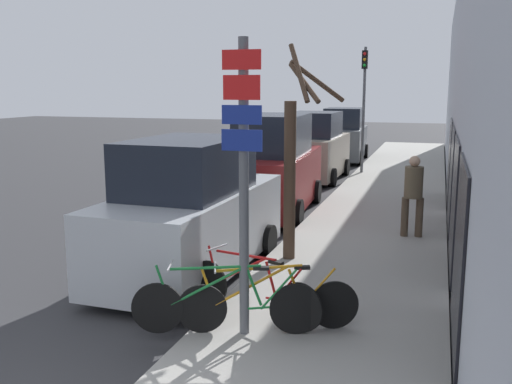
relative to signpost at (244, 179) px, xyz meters
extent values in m
plane|color=#333335|center=(-1.70, 8.05, -2.15)|extent=(80.00, 80.00, 0.00)
cube|color=#9E9B93|center=(0.90, 10.85, -2.07)|extent=(3.20, 32.00, 0.15)
cube|color=#B2B7C1|center=(2.65, 10.85, 1.10)|extent=(0.20, 32.00, 6.50)
cube|color=black|center=(2.53, 0.44, -0.88)|extent=(0.03, 2.34, 2.24)
cube|color=black|center=(2.53, 3.54, -0.88)|extent=(0.03, 2.34, 2.24)
cube|color=black|center=(2.53, 6.64, -0.88)|extent=(0.03, 2.34, 2.24)
cube|color=black|center=(2.53, 9.74, -0.88)|extent=(0.03, 2.34, 2.24)
cylinder|color=#595B60|center=(0.00, 0.01, -0.16)|extent=(0.12, 0.12, 3.67)
cube|color=red|center=(0.00, -0.06, 1.41)|extent=(0.48, 0.02, 0.23)
cube|color=red|center=(0.00, -0.06, 1.09)|extent=(0.46, 0.02, 0.29)
cube|color=navy|center=(0.00, -0.06, 0.77)|extent=(0.50, 0.02, 0.23)
cube|color=navy|center=(0.00, -0.06, 0.47)|extent=(0.51, 0.02, 0.26)
cylinder|color=black|center=(-1.04, -0.34, -1.66)|extent=(0.65, 0.23, 0.67)
cylinder|color=black|center=(0.63, 0.17, -1.66)|extent=(0.65, 0.23, 0.67)
cylinder|color=#197233|center=(-0.42, -0.15, -1.36)|extent=(0.95, 0.32, 0.55)
cylinder|color=#197233|center=(-0.33, -0.12, -1.12)|extent=(1.10, 0.37, 0.09)
cylinder|color=#197233|center=(0.13, 0.02, -1.38)|extent=(0.21, 0.10, 0.48)
cylinder|color=#197233|center=(0.34, 0.08, -1.64)|extent=(0.60, 0.21, 0.08)
cylinder|color=#197233|center=(0.42, 0.11, -1.41)|extent=(0.45, 0.16, 0.53)
cylinder|color=#197233|center=(-0.96, -0.31, -1.38)|extent=(0.21, 0.09, 0.58)
cube|color=black|center=(0.21, 0.04, -1.13)|extent=(0.21, 0.13, 0.04)
cylinder|color=#99999E|center=(-0.88, -0.29, -1.10)|extent=(0.15, 0.43, 0.02)
cylinder|color=black|center=(-0.51, -0.15, -1.68)|extent=(0.61, 0.27, 0.64)
cylinder|color=black|center=(1.06, 0.49, -1.68)|extent=(0.61, 0.27, 0.64)
cylinder|color=orange|center=(0.08, 0.09, -1.38)|extent=(0.90, 0.39, 0.53)
cylinder|color=orange|center=(0.16, 0.12, -1.16)|extent=(1.04, 0.45, 0.08)
cylinder|color=orange|center=(0.59, 0.30, -1.41)|extent=(0.20, 0.11, 0.46)
cylinder|color=orange|center=(0.79, 0.38, -1.65)|extent=(0.56, 0.25, 0.08)
cylinder|color=orange|center=(0.87, 0.41, -1.43)|extent=(0.42, 0.19, 0.51)
cylinder|color=orange|center=(-0.43, -0.12, -1.41)|extent=(0.20, 0.11, 0.55)
cube|color=black|center=(0.67, 0.33, -1.16)|extent=(0.22, 0.15, 0.04)
cylinder|color=#99999E|center=(-0.36, -0.08, -1.13)|extent=(0.19, 0.42, 0.02)
cylinder|color=black|center=(-0.80, 0.78, -1.67)|extent=(0.62, 0.24, 0.65)
cylinder|color=black|center=(0.67, 0.28, -1.67)|extent=(0.62, 0.24, 0.65)
cylinder|color=red|center=(-0.25, 0.59, -1.37)|extent=(0.84, 0.32, 0.53)
cylinder|color=red|center=(-0.18, 0.57, -1.15)|extent=(0.97, 0.36, 0.08)
cylinder|color=red|center=(0.23, 0.43, -1.40)|extent=(0.19, 0.10, 0.46)
cylinder|color=red|center=(0.41, 0.37, -1.65)|extent=(0.53, 0.20, 0.08)
cylinder|color=red|center=(0.48, 0.34, -1.42)|extent=(0.40, 0.16, 0.52)
cylinder|color=red|center=(-0.73, 0.76, -1.40)|extent=(0.19, 0.09, 0.56)
cube|color=black|center=(0.30, 0.40, -1.15)|extent=(0.22, 0.14, 0.04)
cylinder|color=#99999E|center=(-0.65, 0.73, -1.12)|extent=(0.17, 0.42, 0.02)
cube|color=#B2B7BC|center=(-1.78, 2.42, -1.33)|extent=(1.91, 4.62, 1.30)
cube|color=black|center=(-1.78, 2.24, -0.22)|extent=(1.69, 2.42, 0.92)
cylinder|color=black|center=(-2.66, 3.86, -1.84)|extent=(0.23, 0.62, 0.62)
cylinder|color=black|center=(-0.84, 3.82, -1.84)|extent=(0.23, 0.62, 0.62)
cylinder|color=black|center=(-2.71, 1.02, -1.84)|extent=(0.23, 0.62, 0.62)
cylinder|color=black|center=(-0.90, 0.98, -1.84)|extent=(0.23, 0.62, 0.62)
cube|color=maroon|center=(-1.80, 7.69, -1.28)|extent=(2.00, 4.74, 1.37)
cube|color=black|center=(-1.79, 7.50, -0.09)|extent=(1.70, 2.50, 1.01)
cylinder|color=black|center=(-2.75, 9.08, -1.82)|extent=(0.26, 0.67, 0.66)
cylinder|color=black|center=(-1.01, 9.18, -1.82)|extent=(0.26, 0.67, 0.66)
cylinder|color=black|center=(-2.59, 6.20, -1.82)|extent=(0.26, 0.67, 0.66)
cylinder|color=black|center=(-0.85, 6.30, -1.82)|extent=(0.26, 0.67, 0.66)
cube|color=gray|center=(-1.93, 13.30, -1.30)|extent=(1.84, 4.18, 1.36)
cube|color=black|center=(-1.94, 13.14, -0.19)|extent=(1.63, 2.18, 0.86)
cylinder|color=black|center=(-2.80, 14.60, -1.84)|extent=(0.23, 0.62, 0.61)
cylinder|color=black|center=(-1.02, 14.58, -1.84)|extent=(0.23, 0.62, 0.61)
cylinder|color=black|center=(-2.84, 12.03, -1.84)|extent=(0.23, 0.62, 0.61)
cylinder|color=black|center=(-1.06, 12.01, -1.84)|extent=(0.23, 0.62, 0.61)
cube|color=#51565B|center=(-1.80, 18.89, -1.33)|extent=(1.92, 4.28, 1.29)
cube|color=black|center=(-1.80, 18.72, -0.24)|extent=(1.65, 2.26, 0.88)
cylinder|color=black|center=(-2.73, 20.15, -1.83)|extent=(0.25, 0.64, 0.63)
cylinder|color=black|center=(-1.01, 20.23, -1.83)|extent=(0.25, 0.64, 0.63)
cylinder|color=black|center=(-2.60, 17.55, -1.83)|extent=(0.25, 0.64, 0.63)
cylinder|color=black|center=(-0.88, 17.63, -1.83)|extent=(0.25, 0.64, 0.63)
cylinder|color=#4C3D2D|center=(1.93, 5.63, -1.58)|extent=(0.15, 0.15, 0.83)
cylinder|color=#4C3D2D|center=(1.64, 5.59, -1.58)|extent=(0.15, 0.15, 0.83)
cylinder|color=brown|center=(1.78, 5.61, -0.84)|extent=(0.38, 0.38, 0.65)
sphere|color=tan|center=(1.78, 5.61, -0.40)|extent=(0.22, 0.22, 0.22)
cylinder|color=#4C3828|center=(-0.28, 3.32, -0.57)|extent=(0.22, 0.22, 2.85)
cylinder|color=#4C3828|center=(-0.06, 3.05, 1.33)|extent=(0.54, 0.65, 1.00)
cylinder|color=#4C3828|center=(0.13, 3.65, 1.19)|extent=(0.90, 0.74, 0.75)
cylinder|color=#4C3828|center=(0.03, 3.05, 1.17)|extent=(0.71, 0.65, 0.70)
cylinder|color=#595B60|center=(-0.43, 14.55, 0.25)|extent=(0.10, 0.10, 4.50)
cube|color=black|center=(-0.43, 14.45, 2.05)|extent=(0.20, 0.16, 0.64)
sphere|color=red|center=(-0.43, 14.36, 2.25)|extent=(0.11, 0.11, 0.11)
sphere|color=orange|center=(-0.43, 14.36, 2.05)|extent=(0.11, 0.11, 0.11)
sphere|color=green|center=(-0.43, 14.36, 1.85)|extent=(0.11, 0.11, 0.11)
camera|label=1|loc=(2.24, -6.45, 1.09)|focal=40.00mm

